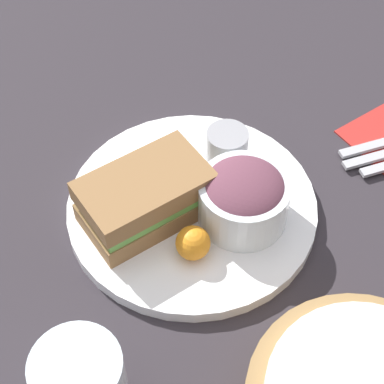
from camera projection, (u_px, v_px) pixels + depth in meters
ground_plane at (192, 212)px, 0.75m from camera, size 4.00×4.00×0.00m
plate at (192, 207)px, 0.74m from camera, size 0.29×0.29×0.02m
sandwich at (145, 197)px, 0.70m from camera, size 0.14×0.08×0.06m
salad_bowl at (244, 197)px, 0.69m from camera, size 0.10×0.10×0.07m
dressing_cup at (227, 146)px, 0.76m from camera, size 0.05×0.05×0.04m
orange_wedge at (193, 243)px, 0.68m from camera, size 0.04×0.04×0.04m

